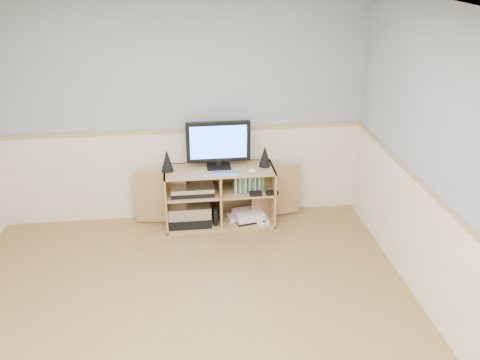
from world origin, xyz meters
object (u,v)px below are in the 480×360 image
object	(u,v)px
media_cabinet	(219,194)
game_consoles	(247,216)
monitor	(218,143)
keyboard	(225,174)

from	to	relation	value
media_cabinet	game_consoles	bearing A→B (deg)	-12.25
monitor	keyboard	world-z (taller)	monitor
media_cabinet	game_consoles	distance (m)	0.41
keyboard	monitor	bearing A→B (deg)	113.68
media_cabinet	game_consoles	xyz separation A→B (m)	(0.31, -0.07, -0.26)
media_cabinet	monitor	size ratio (longest dim) A/B	2.71
keyboard	game_consoles	world-z (taller)	keyboard
monitor	keyboard	bearing A→B (deg)	-74.58
keyboard	media_cabinet	bearing A→B (deg)	113.25
monitor	keyboard	distance (m)	0.34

